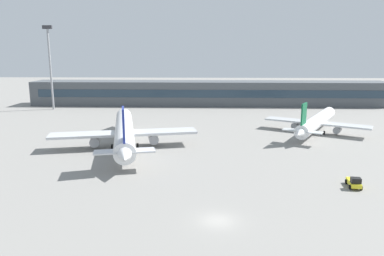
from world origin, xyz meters
name	(u,v)px	position (x,y,z in m)	size (l,w,h in m)	color
ground_plane	(211,141)	(0.00, 40.00, 0.00)	(400.00, 400.00, 0.00)	gray
terminal_building	(209,93)	(0.00, 96.71, 4.50)	(132.46, 12.13, 9.00)	#4C5156
airplane_near	(124,131)	(-18.94, 35.07, 3.35)	(31.11, 43.99, 10.98)	white
airplane_mid	(317,121)	(26.97, 50.46, 2.78)	(24.36, 33.53, 9.12)	white
baggage_tug_yellow	(354,182)	(21.00, 11.73, 0.80)	(2.19, 3.76, 1.75)	yellow
floodlight_tower_west	(50,62)	(-54.84, 84.15, 16.39)	(3.20, 0.80, 28.66)	gray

